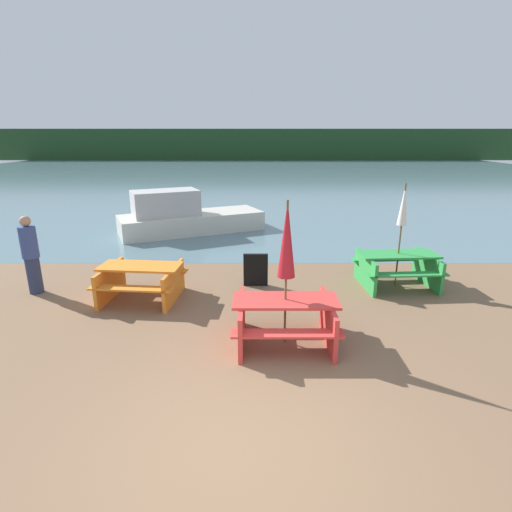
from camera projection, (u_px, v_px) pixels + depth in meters
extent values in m
plane|color=brown|center=(236.00, 447.00, 4.41)|extent=(60.00, 60.00, 0.00)
cube|color=slate|center=(254.00, 174.00, 34.60)|extent=(60.00, 50.00, 0.00)
cube|color=#1E3D1E|center=(255.00, 145.00, 53.14)|extent=(80.00, 1.60, 4.00)
cube|color=red|center=(286.00, 300.00, 6.42)|extent=(1.70, 0.71, 0.04)
cube|color=red|center=(288.00, 334.00, 5.98)|extent=(1.70, 0.29, 0.04)
cube|color=red|center=(284.00, 304.00, 7.03)|extent=(1.70, 0.29, 0.04)
cube|color=red|center=(242.00, 322.00, 6.54)|extent=(0.08, 1.38, 0.73)
cube|color=red|center=(329.00, 322.00, 6.53)|extent=(0.08, 1.38, 0.73)
cube|color=orange|center=(141.00, 266.00, 8.17)|extent=(1.70, 0.85, 0.04)
cube|color=orange|center=(132.00, 288.00, 7.73)|extent=(1.66, 0.43, 0.04)
cube|color=orange|center=(151.00, 270.00, 8.77)|extent=(1.66, 0.43, 0.04)
cube|color=orange|center=(111.00, 282.00, 8.34)|extent=(0.20, 1.38, 0.70)
cube|color=orange|center=(174.00, 284.00, 8.22)|extent=(0.20, 1.38, 0.70)
cube|color=green|center=(399.00, 254.00, 8.91)|extent=(1.76, 0.81, 0.04)
cube|color=green|center=(408.00, 275.00, 8.46)|extent=(1.74, 0.39, 0.04)
cube|color=green|center=(389.00, 259.00, 9.51)|extent=(1.74, 0.39, 0.04)
cube|color=green|center=(366.00, 271.00, 8.98)|extent=(0.16, 1.38, 0.72)
cube|color=green|center=(428.00, 270.00, 9.06)|extent=(0.16, 1.38, 0.72)
cylinder|color=brown|center=(287.00, 275.00, 6.29)|extent=(0.04, 0.04, 2.37)
cone|color=#A81923|center=(288.00, 239.00, 6.12)|extent=(0.28, 0.28, 1.21)
cylinder|color=brown|center=(401.00, 236.00, 8.78)|extent=(0.04, 0.04, 2.32)
cone|color=white|center=(405.00, 204.00, 8.58)|extent=(0.21, 0.21, 0.91)
cube|color=beige|center=(193.00, 222.00, 14.10)|extent=(5.17, 3.58, 0.65)
cube|color=#B2B2B2|center=(166.00, 203.00, 13.53)|extent=(2.46, 1.97, 0.86)
cylinder|color=#283351|center=(35.00, 275.00, 8.61)|extent=(0.29, 0.29, 0.80)
cylinder|color=#334784|center=(30.00, 242.00, 8.40)|extent=(0.34, 0.34, 0.68)
sphere|color=tan|center=(26.00, 221.00, 8.27)|extent=(0.22, 0.22, 0.22)
cube|color=black|center=(256.00, 270.00, 9.02)|extent=(0.55, 0.08, 0.75)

